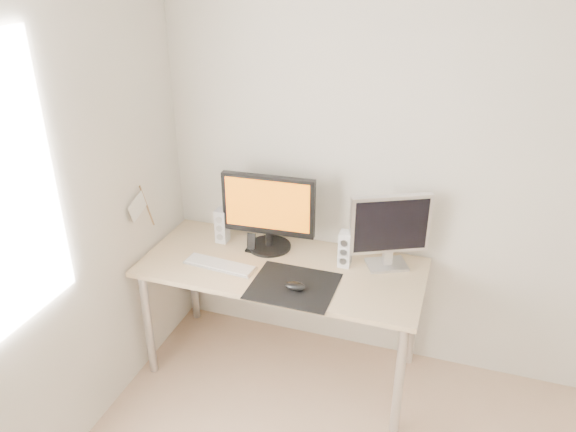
# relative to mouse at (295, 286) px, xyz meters

# --- Properties ---
(wall_back) EXTENTS (3.50, 0.00, 3.50)m
(wall_back) POSITION_rel_mouse_xyz_m (0.78, 0.58, 0.50)
(wall_back) COLOR white
(wall_back) RESTS_ON ground
(mousepad) EXTENTS (0.45, 0.40, 0.00)m
(mousepad) POSITION_rel_mouse_xyz_m (-0.02, 0.03, -0.02)
(mousepad) COLOR black
(mousepad) RESTS_ON desk
(mouse) EXTENTS (0.12, 0.07, 0.04)m
(mouse) POSITION_rel_mouse_xyz_m (0.00, 0.00, 0.00)
(mouse) COLOR black
(mouse) RESTS_ON mousepad
(desk) EXTENTS (1.60, 0.70, 0.73)m
(desk) POSITION_rel_mouse_xyz_m (-0.15, 0.21, -0.10)
(desk) COLOR #D1B587
(desk) RESTS_ON ground
(main_monitor) EXTENTS (0.55, 0.27, 0.47)m
(main_monitor) POSITION_rel_mouse_xyz_m (-0.29, 0.38, 0.23)
(main_monitor) COLOR black
(main_monitor) RESTS_ON desk
(second_monitor) EXTENTS (0.42, 0.24, 0.43)m
(second_monitor) POSITION_rel_mouse_xyz_m (0.42, 0.40, 0.22)
(second_monitor) COLOR silver
(second_monitor) RESTS_ON desk
(speaker_left) EXTENTS (0.07, 0.08, 0.21)m
(speaker_left) POSITION_rel_mouse_xyz_m (-0.59, 0.37, 0.08)
(speaker_left) COLOR white
(speaker_left) RESTS_ON desk
(speaker_right) EXTENTS (0.07, 0.08, 0.21)m
(speaker_right) POSITION_rel_mouse_xyz_m (0.19, 0.33, 0.08)
(speaker_right) COLOR white
(speaker_right) RESTS_ON desk
(keyboard) EXTENTS (0.43, 0.15, 0.02)m
(keyboard) POSITION_rel_mouse_xyz_m (-0.48, 0.09, -0.02)
(keyboard) COLOR #A9A9AB
(keyboard) RESTS_ON desk
(phone_dock) EXTENTS (0.06, 0.05, 0.11)m
(phone_dock) POSITION_rel_mouse_xyz_m (-0.37, 0.31, 0.01)
(phone_dock) COLOR black
(phone_dock) RESTS_ON desk
(pennant) EXTENTS (0.01, 0.23, 0.29)m
(pennant) POSITION_rel_mouse_xyz_m (-0.94, 0.07, 0.29)
(pennant) COLOR #A57F54
(pennant) RESTS_ON wall_left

